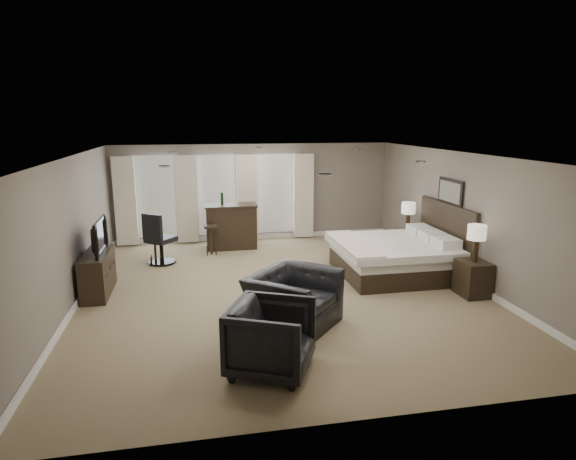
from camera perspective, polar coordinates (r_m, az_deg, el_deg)
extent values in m
cube|color=#7B6C4E|center=(9.43, -0.73, -7.12)|extent=(7.60, 8.60, 0.04)
cube|color=silver|center=(8.88, -0.78, 8.84)|extent=(7.60, 8.60, 0.04)
cube|color=slate|center=(13.20, -4.07, 4.51)|extent=(7.50, 0.04, 2.60)
cube|color=slate|center=(5.12, 7.92, -9.47)|extent=(7.50, 0.04, 2.60)
cube|color=slate|center=(9.18, -24.44, -0.40)|extent=(0.04, 8.50, 2.60)
cube|color=slate|center=(10.39, 20.04, 1.43)|extent=(0.04, 8.50, 2.60)
cube|color=silver|center=(13.09, -15.42, 3.78)|extent=(1.15, 0.04, 2.05)
cube|color=silver|center=(13.07, -8.40, 4.09)|extent=(1.15, 0.04, 2.05)
cube|color=silver|center=(13.23, -1.45, 4.34)|extent=(1.15, 0.04, 2.05)
cube|color=beige|center=(13.07, -18.72, 3.23)|extent=(0.55, 0.12, 2.30)
cube|color=beige|center=(12.95, -11.91, 3.56)|extent=(0.55, 0.12, 2.30)
cube|color=beige|center=(13.02, -4.84, 3.84)|extent=(0.55, 0.12, 2.30)
cube|color=beige|center=(13.27, 1.84, 4.06)|extent=(0.55, 0.12, 2.30)
cube|color=silver|center=(10.40, 12.88, -1.19)|extent=(2.36, 2.25, 1.50)
cube|color=black|center=(9.70, 21.05, -5.37)|extent=(0.50, 0.61, 0.66)
cube|color=black|center=(12.15, 13.88, -1.41)|extent=(0.45, 0.55, 0.60)
cube|color=beige|center=(9.52, 21.38, -1.49)|extent=(0.34, 0.34, 0.69)
cube|color=beige|center=(12.01, 14.04, 1.57)|extent=(0.34, 0.34, 0.69)
cube|color=slate|center=(10.71, 18.65, 4.31)|extent=(0.04, 0.96, 0.56)
cube|color=black|center=(9.81, -21.61, -4.80)|extent=(0.44, 1.38, 0.80)
imported|color=black|center=(9.68, -21.84, -2.13)|extent=(0.63, 1.10, 0.14)
imported|color=black|center=(7.69, 0.68, -7.20)|extent=(1.55, 1.59, 1.18)
imported|color=black|center=(6.38, -1.98, -12.30)|extent=(1.28, 1.31, 1.04)
cube|color=black|center=(12.39, -6.76, 0.46)|extent=(1.31, 0.68, 1.14)
cube|color=black|center=(11.40, -15.47, -2.16)|extent=(0.41, 0.41, 0.71)
cube|color=black|center=(11.91, -9.10, -1.17)|extent=(0.42, 0.42, 0.72)
cube|color=black|center=(11.33, -14.84, -0.92)|extent=(0.86, 0.86, 1.20)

